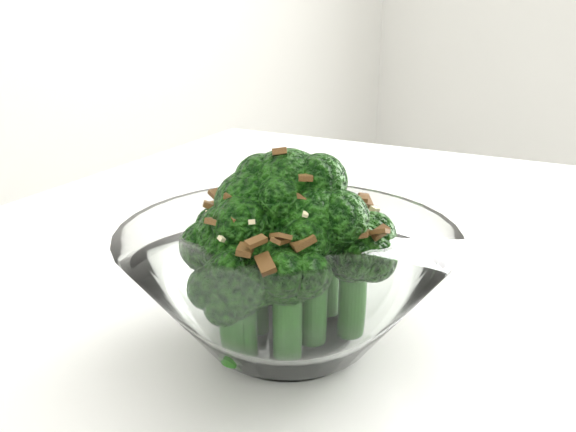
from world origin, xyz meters
TOP-DOWN VIEW (x-y plane):
  - table at (-0.13, 0.13)m, footprint 1.42×1.21m
  - broccoli_dish at (-0.14, 0.08)m, footprint 0.23×0.23m

SIDE VIEW (x-z plane):
  - table at x=-0.13m, z-range 0.31..1.06m
  - broccoli_dish at x=-0.14m, z-range 0.73..0.88m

